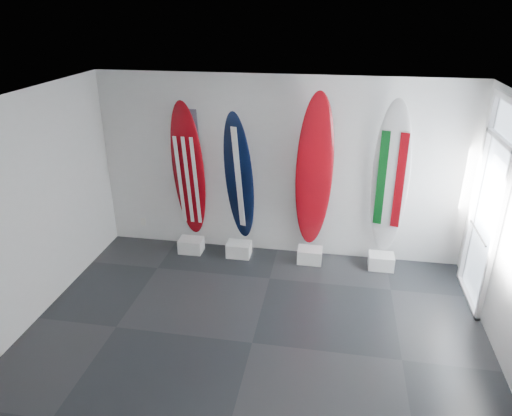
% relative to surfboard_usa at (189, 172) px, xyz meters
% --- Properties ---
extents(floor, '(6.00, 6.00, 0.00)m').
position_rel_surfboard_usa_xyz_m(floor, '(1.47, -2.28, -1.44)').
color(floor, black).
rests_on(floor, ground).
extents(ceiling, '(6.00, 6.00, 0.00)m').
position_rel_surfboard_usa_xyz_m(ceiling, '(1.47, -2.28, 1.56)').
color(ceiling, white).
rests_on(ceiling, wall_back).
extents(wall_back, '(6.00, 0.00, 6.00)m').
position_rel_surfboard_usa_xyz_m(wall_back, '(1.47, 0.22, 0.06)').
color(wall_back, silver).
rests_on(wall_back, ground).
extents(wall_front, '(6.00, 0.00, 6.00)m').
position_rel_surfboard_usa_xyz_m(wall_front, '(1.47, -4.78, 0.06)').
color(wall_front, silver).
rests_on(wall_front, ground).
extents(wall_left, '(0.00, 5.00, 5.00)m').
position_rel_surfboard_usa_xyz_m(wall_left, '(-1.53, -2.28, 0.06)').
color(wall_left, silver).
rests_on(wall_left, ground).
extents(display_block_usa, '(0.40, 0.30, 0.24)m').
position_rel_surfboard_usa_xyz_m(display_block_usa, '(0.00, -0.10, -1.32)').
color(display_block_usa, white).
rests_on(display_block_usa, floor).
extents(surfboard_usa, '(0.57, 0.44, 2.41)m').
position_rel_surfboard_usa_xyz_m(surfboard_usa, '(0.00, 0.00, 0.00)').
color(surfboard_usa, maroon).
rests_on(surfboard_usa, display_block_usa).
extents(display_block_navy, '(0.40, 0.30, 0.24)m').
position_rel_surfboard_usa_xyz_m(display_block_navy, '(0.85, -0.10, -1.32)').
color(display_block_navy, white).
rests_on(display_block_navy, floor).
extents(surfboard_navy, '(0.62, 0.55, 2.27)m').
position_rel_surfboard_usa_xyz_m(surfboard_navy, '(0.85, 0.00, -0.07)').
color(surfboard_navy, black).
rests_on(surfboard_navy, display_block_navy).
extents(display_block_swiss, '(0.40, 0.30, 0.24)m').
position_rel_surfboard_usa_xyz_m(display_block_swiss, '(2.05, -0.10, -1.32)').
color(display_block_swiss, white).
rests_on(display_block_swiss, floor).
extents(surfboard_swiss, '(0.64, 0.44, 2.60)m').
position_rel_surfboard_usa_xyz_m(surfboard_swiss, '(2.05, 0.00, 0.10)').
color(surfboard_swiss, maroon).
rests_on(surfboard_swiss, display_block_swiss).
extents(display_block_italy, '(0.40, 0.30, 0.24)m').
position_rel_surfboard_usa_xyz_m(display_block_italy, '(3.21, -0.10, -1.32)').
color(display_block_italy, white).
rests_on(display_block_italy, floor).
extents(surfboard_italy, '(0.60, 0.35, 2.52)m').
position_rel_surfboard_usa_xyz_m(surfboard_italy, '(3.21, 0.00, 0.06)').
color(surfboard_italy, white).
rests_on(surfboard_italy, display_block_italy).
extents(wall_outlet, '(0.09, 0.02, 0.13)m').
position_rel_surfboard_usa_xyz_m(wall_outlet, '(-0.98, 0.20, -1.09)').
color(wall_outlet, silver).
rests_on(wall_outlet, wall_back).
extents(glass_door, '(0.12, 1.16, 2.85)m').
position_rel_surfboard_usa_xyz_m(glass_door, '(4.44, -0.73, -0.01)').
color(glass_door, white).
rests_on(glass_door, floor).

